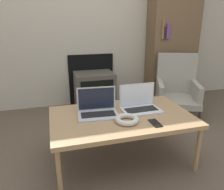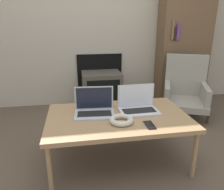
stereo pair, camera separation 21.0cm
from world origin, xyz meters
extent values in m
plane|color=brown|center=(0.00, 0.00, 0.00)|extent=(14.00, 14.00, 0.00)
cube|color=#B7AD99|center=(0.00, 1.83, 1.30)|extent=(7.00, 0.06, 2.60)
cube|color=black|center=(0.02, 1.79, 0.37)|extent=(0.66, 0.03, 0.74)
cube|color=#9E7A51|center=(0.00, 0.27, 0.42)|extent=(1.19, 0.73, 0.04)
cylinder|color=#9E7A51|center=(-0.55, -0.06, 0.20)|extent=(0.04, 0.04, 0.40)
cylinder|color=#9E7A51|center=(0.55, -0.06, 0.20)|extent=(0.04, 0.04, 0.40)
cylinder|color=#9E7A51|center=(-0.55, 0.59, 0.20)|extent=(0.04, 0.04, 0.40)
cylinder|color=#9E7A51|center=(0.55, 0.59, 0.20)|extent=(0.04, 0.04, 0.40)
cube|color=#B2B2B7|center=(-0.20, 0.31, 0.45)|extent=(0.35, 0.25, 0.02)
cube|color=black|center=(-0.20, 0.31, 0.45)|extent=(0.30, 0.14, 0.00)
cube|color=#B2B2B7|center=(-0.19, 0.41, 0.56)|extent=(0.34, 0.03, 0.21)
cube|color=black|center=(-0.19, 0.41, 0.56)|extent=(0.31, 0.03, 0.19)
cube|color=silver|center=(0.20, 0.31, 0.45)|extent=(0.34, 0.23, 0.02)
cube|color=black|center=(0.20, 0.31, 0.45)|extent=(0.29, 0.13, 0.00)
cube|color=silver|center=(0.19, 0.41, 0.56)|extent=(0.34, 0.02, 0.21)
cube|color=white|center=(0.19, 0.41, 0.56)|extent=(0.31, 0.01, 0.19)
torus|color=beige|center=(0.00, 0.13, 0.46)|extent=(0.19, 0.19, 0.04)
cube|color=black|center=(0.20, 0.05, 0.44)|extent=(0.06, 0.14, 0.01)
cube|color=#4C473D|center=(0.02, 1.57, 0.26)|extent=(0.54, 0.42, 0.52)
cube|color=black|center=(0.02, 1.36, 0.26)|extent=(0.44, 0.01, 0.40)
cube|color=gray|center=(1.04, 1.05, 0.19)|extent=(0.70, 0.72, 0.08)
cube|color=gray|center=(1.13, 1.26, 0.51)|extent=(0.52, 0.29, 0.55)
cube|color=gray|center=(0.82, 1.14, 0.33)|extent=(0.25, 0.49, 0.20)
cube|color=gray|center=(1.25, 0.96, 0.33)|extent=(0.25, 0.49, 0.20)
cylinder|color=#4C3828|center=(0.83, 0.82, 0.08)|extent=(0.04, 0.04, 0.15)
cylinder|color=#4C3828|center=(1.25, 0.82, 0.08)|extent=(0.04, 0.04, 0.15)
cylinder|color=#4C3828|center=(0.83, 1.28, 0.08)|extent=(0.04, 0.04, 0.15)
cylinder|color=#4C3828|center=(1.25, 1.28, 0.08)|extent=(0.04, 0.04, 0.15)
cube|color=brown|center=(1.24, 1.63, 0.87)|extent=(0.73, 0.30, 1.74)
cube|color=brown|center=(0.98, 1.46, 1.08)|extent=(0.03, 0.02, 0.26)
cube|color=black|center=(1.02, 1.46, 1.04)|extent=(0.03, 0.02, 0.17)
cube|color=#6B387F|center=(1.06, 1.46, 1.06)|extent=(0.04, 0.02, 0.21)
camera|label=1|loc=(-0.55, -1.35, 1.20)|focal=35.00mm
camera|label=2|loc=(-0.34, -1.39, 1.20)|focal=35.00mm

